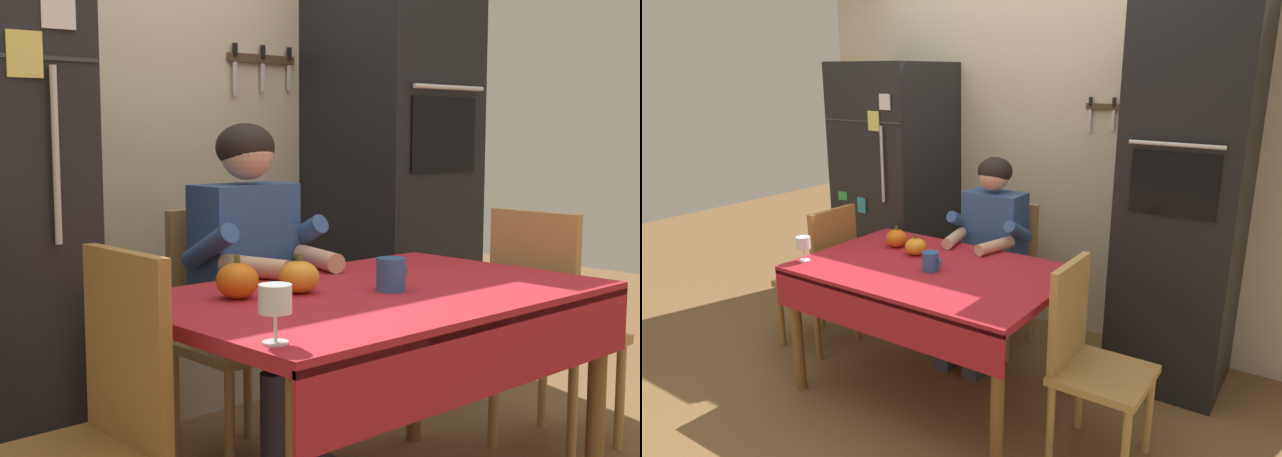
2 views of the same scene
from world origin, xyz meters
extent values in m
cube|color=beige|center=(0.05, 1.35, 1.30)|extent=(3.70, 0.10, 2.60)
cube|color=#4C3823|center=(0.52, 1.29, 1.53)|extent=(0.36, 0.02, 0.04)
cube|color=silver|center=(0.37, 1.28, 1.44)|extent=(0.02, 0.01, 0.14)
cube|color=black|center=(0.37, 1.28, 1.56)|extent=(0.02, 0.01, 0.06)
cube|color=silver|center=(0.52, 1.28, 1.45)|extent=(0.02, 0.01, 0.12)
cube|color=black|center=(0.52, 1.28, 1.56)|extent=(0.02, 0.01, 0.06)
cube|color=silver|center=(0.67, 1.28, 1.45)|extent=(0.02, 0.01, 0.11)
cube|color=black|center=(0.67, 1.28, 1.56)|extent=(0.02, 0.01, 0.06)
cylinder|color=silver|center=(-0.76, 0.60, 1.15)|extent=(0.02, 0.02, 0.50)
cube|color=#E5D666|center=(-0.84, 0.61, 1.43)|extent=(0.10, 0.02, 0.13)
cube|color=silver|center=(-0.73, 0.61, 1.55)|extent=(0.10, 0.02, 0.10)
cube|color=black|center=(1.05, 1.00, 1.05)|extent=(0.60, 0.60, 2.10)
cube|color=black|center=(1.05, 0.70, 1.20)|extent=(0.42, 0.01, 0.32)
cylinder|color=silver|center=(1.05, 0.67, 1.40)|extent=(0.45, 0.02, 0.02)
cylinder|color=brown|center=(-0.64, 0.49, 0.35)|extent=(0.06, 0.06, 0.70)
cylinder|color=brown|center=(0.64, -0.29, 0.35)|extent=(0.06, 0.06, 0.70)
cylinder|color=brown|center=(0.64, 0.49, 0.35)|extent=(0.06, 0.06, 0.70)
cube|color=#A81E28|center=(0.00, 0.10, 0.72)|extent=(1.40, 0.90, 0.04)
cube|color=#A81E28|center=(0.00, -0.34, 0.62)|extent=(1.40, 0.01, 0.20)
cube|color=tan|center=(0.01, 0.79, 0.43)|extent=(0.40, 0.40, 0.04)
cube|color=tan|center=(0.01, 0.97, 0.69)|extent=(0.36, 0.04, 0.48)
cylinder|color=tan|center=(-0.16, 0.62, 0.21)|extent=(0.04, 0.04, 0.41)
cylinder|color=tan|center=(-0.16, 0.96, 0.21)|extent=(0.04, 0.04, 0.41)
cylinder|color=tan|center=(0.18, 0.62, 0.21)|extent=(0.04, 0.04, 0.41)
cylinder|color=tan|center=(0.18, 0.96, 0.21)|extent=(0.04, 0.04, 0.41)
cylinder|color=#38384C|center=(-0.09, 0.47, 0.23)|extent=(0.09, 0.09, 0.38)
cylinder|color=#38384C|center=(0.11, 0.47, 0.23)|extent=(0.09, 0.09, 0.38)
cube|color=#38384C|center=(-0.08, 0.63, 0.50)|extent=(0.12, 0.40, 0.11)
cube|color=#38384C|center=(0.10, 0.63, 0.50)|extent=(0.12, 0.40, 0.11)
cube|color=#33518E|center=(0.01, 0.75, 0.79)|extent=(0.36, 0.20, 0.48)
cylinder|color=#33518E|center=(-0.19, 0.68, 0.83)|extent=(0.07, 0.26, 0.18)
cylinder|color=#33518E|center=(0.21, 0.68, 0.83)|extent=(0.07, 0.26, 0.18)
cylinder|color=#D8A884|center=(-0.13, 0.51, 0.78)|extent=(0.13, 0.27, 0.07)
cylinder|color=#D8A884|center=(0.15, 0.51, 0.78)|extent=(0.13, 0.27, 0.07)
sphere|color=#D8A884|center=(0.01, 0.73, 1.14)|extent=(0.19, 0.19, 0.19)
ellipsoid|color=black|center=(0.01, 0.74, 1.16)|extent=(0.21, 0.21, 0.17)
cube|color=tan|center=(0.98, 0.07, 0.43)|extent=(0.40, 0.40, 0.04)
cube|color=tan|center=(0.80, 0.07, 0.69)|extent=(0.04, 0.36, 0.48)
cylinder|color=tan|center=(1.15, -0.10, 0.21)|extent=(0.04, 0.04, 0.41)
cylinder|color=tan|center=(0.81, -0.10, 0.21)|extent=(0.04, 0.04, 0.41)
cylinder|color=tan|center=(1.15, 0.24, 0.21)|extent=(0.04, 0.04, 0.41)
cylinder|color=tan|center=(0.81, 0.24, 0.21)|extent=(0.04, 0.04, 0.41)
cube|color=#9E6B33|center=(-0.80, 0.17, 0.69)|extent=(0.04, 0.36, 0.48)
cylinder|color=#2D569E|center=(0.03, 0.06, 0.79)|extent=(0.09, 0.09, 0.10)
torus|color=#2D569E|center=(0.08, 0.06, 0.79)|extent=(0.05, 0.01, 0.05)
cylinder|color=white|center=(-0.63, -0.20, 0.74)|extent=(0.06, 0.06, 0.01)
cylinder|color=white|center=(-0.63, -0.20, 0.78)|extent=(0.01, 0.01, 0.07)
cylinder|color=white|center=(-0.63, -0.20, 0.84)|extent=(0.08, 0.08, 0.07)
ellipsoid|color=orange|center=(-0.38, 0.27, 0.79)|extent=(0.12, 0.12, 0.10)
cylinder|color=#4C6023|center=(-0.38, 0.27, 0.86)|extent=(0.02, 0.02, 0.02)
ellipsoid|color=orange|center=(-0.19, 0.22, 0.79)|extent=(0.12, 0.12, 0.10)
cylinder|color=#4C6023|center=(-0.19, 0.22, 0.85)|extent=(0.02, 0.02, 0.02)
camera|label=1|loc=(-1.83, -1.66, 1.22)|focal=47.94mm
camera|label=2|loc=(1.70, -2.15, 1.74)|focal=31.63mm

